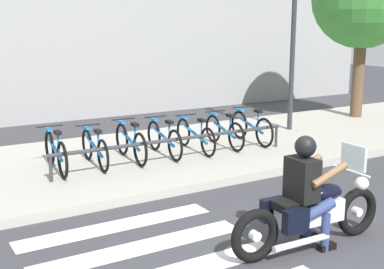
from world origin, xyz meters
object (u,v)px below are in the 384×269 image
at_px(rider, 307,185).
at_px(bicycle_0, 56,152).
at_px(motorcycle, 310,212).
at_px(bicycle_2, 131,143).
at_px(bicycle_3, 164,139).
at_px(bicycle_4, 195,135).
at_px(street_lamp, 294,23).
at_px(bicycle_5, 224,131).
at_px(bicycle_1, 95,148).
at_px(bicycle_6, 251,127).
at_px(bike_rack, 178,141).

xyz_separation_m(rider, bicycle_0, (-1.81, 4.42, -0.33)).
xyz_separation_m(motorcycle, bicycle_2, (-0.43, 4.43, 0.04)).
bearing_deg(bicycle_3, bicycle_4, 0.08).
relative_size(bicycle_4, street_lamp, 0.37).
bearing_deg(bicycle_3, motorcycle, -93.77).
xyz_separation_m(bicycle_3, bicycle_4, (0.73, 0.00, -0.01)).
height_order(rider, bicycle_4, rider).
distance_m(bicycle_5, street_lamp, 3.44).
xyz_separation_m(bicycle_1, street_lamp, (5.38, 0.71, 2.28)).
bearing_deg(motorcycle, bicycle_5, 68.53).
bearing_deg(bicycle_2, bicycle_1, 179.93).
distance_m(bicycle_0, bicycle_2, 1.45).
bearing_deg(bicycle_4, street_lamp, 12.54).
height_order(bicycle_0, bicycle_6, bicycle_0).
distance_m(bicycle_0, bicycle_4, 2.90).
bearing_deg(bicycle_3, bike_rack, -90.03).
height_order(bicycle_3, bicycle_4, bicycle_3).
bearing_deg(street_lamp, bicycle_5, -163.94).
bearing_deg(bicycle_0, bicycle_4, 0.03).
distance_m(bicycle_5, bicycle_6, 0.73).
xyz_separation_m(rider, bicycle_2, (-0.36, 4.42, -0.33)).
distance_m(bicycle_1, bike_rack, 1.56).
relative_size(motorcycle, street_lamp, 0.50).
relative_size(motorcycle, bicycle_0, 1.40).
bearing_deg(bicycle_4, bicycle_3, -179.92).
relative_size(bicycle_4, bicycle_6, 1.04).
bearing_deg(bicycle_3, rider, -94.76).
bearing_deg(bike_rack, street_lamp, 17.88).
bearing_deg(bicycle_5, rider, -112.36).
height_order(bicycle_4, bicycle_5, bicycle_5).
relative_size(bicycle_1, bicycle_3, 0.97).
bearing_deg(motorcycle, bicycle_0, 113.04).
height_order(bicycle_1, bike_rack, bicycle_1).
bearing_deg(rider, bike_rack, 84.56).
distance_m(bicycle_1, bicycle_3, 1.45).
xyz_separation_m(bicycle_1, bicycle_2, (0.73, -0.00, 0.02)).
relative_size(bicycle_0, bicycle_1, 1.03).
xyz_separation_m(bicycle_0, bike_rack, (2.18, -0.55, 0.07)).
relative_size(bicycle_0, bike_rack, 0.33).
bearing_deg(bicycle_0, bicycle_3, 0.02).
distance_m(bike_rack, street_lamp, 4.68).
height_order(motorcycle, rider, rider).
distance_m(bicycle_3, bicycle_6, 2.18).
distance_m(bicycle_0, bicycle_1, 0.73).
bearing_deg(bicycle_0, bicycle_1, 0.08).
bearing_deg(street_lamp, bicycle_6, -157.84).
xyz_separation_m(motorcycle, bicycle_6, (2.47, 4.43, 0.04)).
distance_m(bicycle_4, bicycle_5, 0.73).
relative_size(bicycle_2, bicycle_4, 0.96).
bearing_deg(motorcycle, bicycle_1, 104.66).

